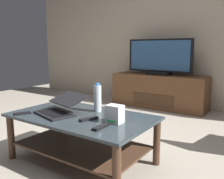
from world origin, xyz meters
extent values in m
plane|color=#9E9384|center=(0.00, 0.00, 0.00)|extent=(7.68, 7.68, 0.00)
cube|color=#B2A38C|center=(0.00, 2.45, 1.40)|extent=(6.40, 0.12, 2.80)
cube|color=#2D383D|center=(0.04, -0.11, 0.41)|extent=(1.22, 0.72, 0.02)
cube|color=#472D1E|center=(0.04, -0.11, 0.15)|extent=(1.08, 0.63, 0.02)
cylinder|color=#472D1E|center=(-0.53, -0.42, 0.20)|extent=(0.06, 0.06, 0.40)
cylinder|color=#472D1E|center=(0.60, -0.42, 0.20)|extent=(0.06, 0.06, 0.40)
cylinder|color=#472D1E|center=(-0.53, 0.21, 0.20)|extent=(0.06, 0.06, 0.40)
cylinder|color=#472D1E|center=(0.60, 0.21, 0.20)|extent=(0.06, 0.06, 0.40)
cube|color=brown|center=(-0.22, 2.13, 0.28)|extent=(1.57, 0.46, 0.55)
cube|color=#432A18|center=(-0.22, 1.90, 0.17)|extent=(0.71, 0.01, 0.19)
cube|color=black|center=(-0.22, 2.11, 0.58)|extent=(0.38, 0.20, 0.05)
cube|color=black|center=(-0.22, 2.11, 0.87)|extent=(1.09, 0.04, 0.53)
cube|color=#2D517A|center=(-0.22, 2.09, 0.87)|extent=(1.02, 0.01, 0.48)
cube|color=black|center=(-0.16, -0.23, 0.43)|extent=(0.40, 0.31, 0.02)
cube|color=black|center=(-0.16, -0.23, 0.44)|extent=(0.35, 0.25, 0.00)
cube|color=black|center=(-0.12, -0.09, 0.54)|extent=(0.40, 0.30, 0.08)
cube|color=#3F8CD8|center=(-0.12, -0.09, 0.54)|extent=(0.36, 0.26, 0.07)
cube|color=silver|center=(0.39, -0.12, 0.49)|extent=(0.12, 0.10, 0.14)
cube|color=#19D84C|center=(0.39, -0.17, 0.44)|extent=(0.07, 0.00, 0.01)
cylinder|color=silver|center=(0.08, 0.07, 0.54)|extent=(0.07, 0.07, 0.24)
cylinder|color=blue|center=(0.08, 0.07, 0.67)|extent=(0.04, 0.04, 0.02)
cube|color=black|center=(-0.41, -0.36, 0.42)|extent=(0.13, 0.16, 0.01)
cube|color=black|center=(0.38, -0.29, 0.43)|extent=(0.05, 0.16, 0.02)
cube|color=black|center=(0.18, -0.18, 0.43)|extent=(0.09, 0.17, 0.02)
camera|label=1|loc=(1.38, -1.62, 0.98)|focal=39.02mm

